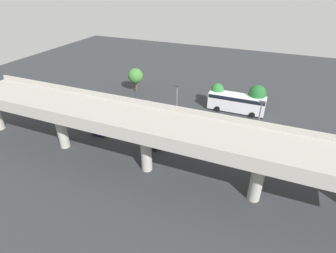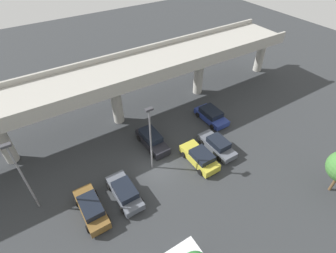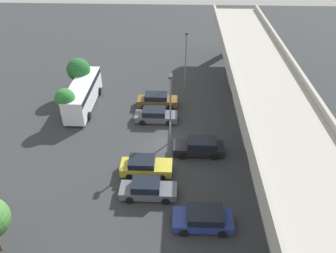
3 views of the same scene
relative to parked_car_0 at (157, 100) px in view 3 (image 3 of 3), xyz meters
name	(u,v)px [view 3 (image 3 of 3)]	position (x,y,z in m)	size (l,w,h in m)	color
ground_plane	(164,144)	(7.20, 1.17, -0.74)	(102.60, 102.60, 0.00)	#2D3033
highway_overpass	(269,95)	(7.20, 10.35, 5.02)	(49.12, 6.36, 7.15)	#9E9B93
parked_car_0	(157,100)	(0.00, 0.00, 0.00)	(1.97, 4.63, 1.54)	brown
parked_car_1	(156,115)	(3.10, 0.01, -0.06)	(2.04, 4.56, 1.44)	#515660
parked_car_2	(199,147)	(8.48, 4.51, 0.02)	(2.00, 4.72, 1.57)	black
parked_car_3	(145,166)	(11.31, -0.29, -0.03)	(2.11, 4.49, 1.52)	gold
parked_car_4	(148,189)	(14.00, 0.14, -0.06)	(1.98, 4.60, 1.48)	#515660
parked_car_5	(203,219)	(16.77, 4.48, -0.05)	(2.24, 4.41, 1.43)	navy
shuttle_bus	(83,93)	(0.38, -8.43, 1.00)	(8.97, 2.60, 2.92)	silver
lamp_post_near_aisle	(170,105)	(6.89, 1.73, 3.60)	(0.70, 0.35, 7.32)	slate
lamp_post_mid_lot	(186,58)	(-3.72, 3.18, 3.70)	(0.70, 0.35, 7.51)	slate
tree_front_left	(78,70)	(-2.49, -9.45, 2.48)	(2.74, 2.74, 4.60)	brown
tree_front_centre	(65,99)	(3.83, -9.22, 2.24)	(2.08, 2.08, 4.05)	brown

